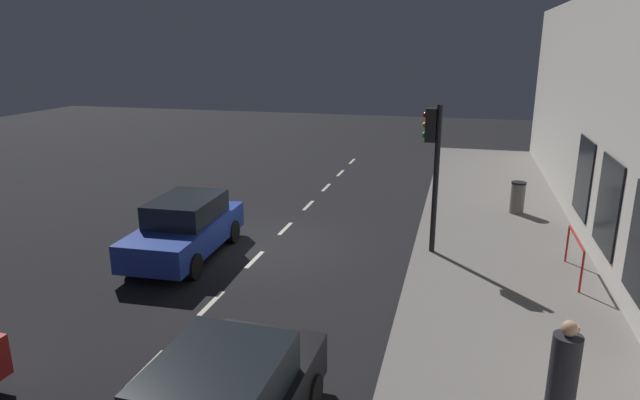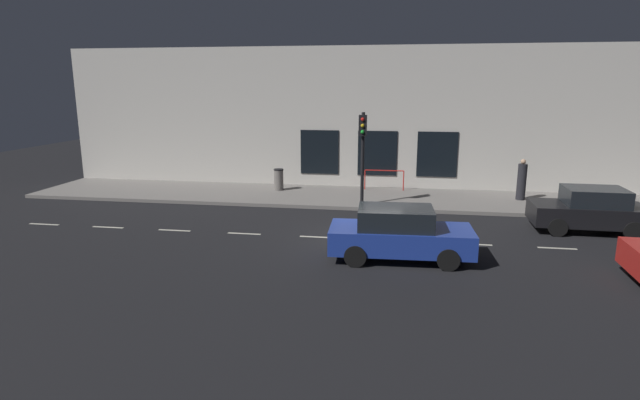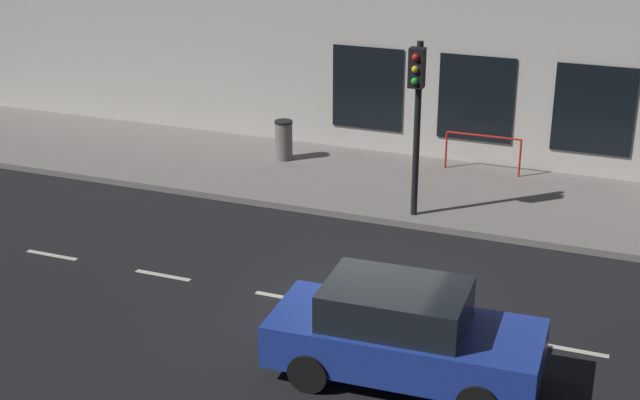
# 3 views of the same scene
# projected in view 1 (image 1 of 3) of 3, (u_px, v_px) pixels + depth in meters

# --- Properties ---
(ground_plane) EXTENTS (60.00, 60.00, 0.00)m
(ground_plane) POSITION_uv_depth(u_px,v_px,m) (268.00, 247.00, 15.31)
(ground_plane) COLOR black
(sidewalk) EXTENTS (4.50, 32.00, 0.15)m
(sidewalk) POSITION_uv_depth(u_px,v_px,m) (501.00, 266.00, 13.77)
(sidewalk) COLOR gray
(sidewalk) RESTS_ON ground
(building_facade) EXTENTS (0.65, 32.00, 6.97)m
(building_facade) POSITION_uv_depth(u_px,v_px,m) (634.00, 136.00, 12.22)
(building_facade) COLOR beige
(building_facade) RESTS_ON ground
(lane_centre_line) EXTENTS (0.12, 27.20, 0.01)m
(lane_centre_line) POSITION_uv_depth(u_px,v_px,m) (255.00, 259.00, 14.38)
(lane_centre_line) COLOR beige
(lane_centre_line) RESTS_ON ground
(traffic_light) EXTENTS (0.49, 0.32, 3.88)m
(traffic_light) POSITION_uv_depth(u_px,v_px,m) (433.00, 153.00, 13.87)
(traffic_light) COLOR black
(traffic_light) RESTS_ON sidewalk
(parked_car_2) EXTENTS (1.97, 4.27, 1.58)m
(parked_car_2) POSITION_uv_depth(u_px,v_px,m) (186.00, 228.00, 14.44)
(parked_car_2) COLOR #1E389E
(parked_car_2) RESTS_ON ground
(pedestrian_0) EXTENTS (0.47, 0.47, 1.81)m
(pedestrian_0) POSITION_uv_depth(u_px,v_px,m) (562.00, 386.00, 7.44)
(pedestrian_0) COLOR #232328
(pedestrian_0) RESTS_ON sidewalk
(trash_bin) EXTENTS (0.47, 0.47, 1.04)m
(trash_bin) POSITION_uv_depth(u_px,v_px,m) (518.00, 197.00, 17.75)
(trash_bin) COLOR slate
(trash_bin) RESTS_ON sidewalk
(red_railing) EXTENTS (0.05, 1.91, 0.97)m
(red_railing) POSITION_uv_depth(u_px,v_px,m) (575.00, 248.00, 12.82)
(red_railing) COLOR red
(red_railing) RESTS_ON sidewalk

